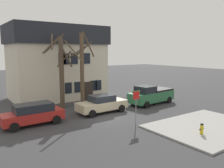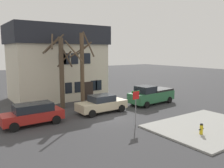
{
  "view_description": "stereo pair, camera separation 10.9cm",
  "coord_description": "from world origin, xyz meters",
  "px_view_note": "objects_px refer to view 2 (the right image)",
  "views": [
    {
      "loc": [
        -10.83,
        -15.82,
        5.62
      ],
      "look_at": [
        1.66,
        2.02,
        2.54
      ],
      "focal_mm": 37.37,
      "sensor_mm": 36.0,
      "label": 1
    },
    {
      "loc": [
        -10.74,
        -15.88,
        5.62
      ],
      "look_at": [
        1.66,
        2.02,
        2.54
      ],
      "focal_mm": 37.37,
      "sensor_mm": 36.0,
      "label": 2
    }
  ],
  "objects_px": {
    "car_beige_sedan": "(102,104)",
    "pickup_truck_green": "(151,95)",
    "fire_hydrant": "(201,129)",
    "tree_bare_near": "(61,69)",
    "building_main": "(57,62)",
    "street_sign_pole": "(136,101)",
    "bicycle_leaning": "(25,112)",
    "tree_bare_mid": "(82,67)",
    "car_red_wagon": "(33,114)"
  },
  "relations": [
    {
      "from": "fire_hydrant",
      "to": "bicycle_leaning",
      "type": "height_order",
      "value": "bicycle_leaning"
    },
    {
      "from": "building_main",
      "to": "car_beige_sedan",
      "type": "distance_m",
      "value": 9.65
    },
    {
      "from": "car_beige_sedan",
      "to": "street_sign_pole",
      "type": "height_order",
      "value": "street_sign_pole"
    },
    {
      "from": "building_main",
      "to": "tree_bare_mid",
      "type": "height_order",
      "value": "building_main"
    },
    {
      "from": "tree_bare_mid",
      "to": "fire_hydrant",
      "type": "relative_size",
      "value": 10.0
    },
    {
      "from": "fire_hydrant",
      "to": "pickup_truck_green",
      "type": "bearing_deg",
      "value": 65.68
    },
    {
      "from": "tree_bare_near",
      "to": "fire_hydrant",
      "type": "xyz_separation_m",
      "value": [
        4.55,
        -12.68,
        -3.37
      ]
    },
    {
      "from": "tree_bare_mid",
      "to": "car_beige_sedan",
      "type": "bearing_deg",
      "value": -88.11
    },
    {
      "from": "pickup_truck_green",
      "to": "street_sign_pole",
      "type": "xyz_separation_m",
      "value": [
        -6.13,
        -4.62,
        0.9
      ]
    },
    {
      "from": "tree_bare_near",
      "to": "car_beige_sedan",
      "type": "xyz_separation_m",
      "value": [
        2.3,
        -3.81,
        -3.06
      ]
    },
    {
      "from": "pickup_truck_green",
      "to": "bicycle_leaning",
      "type": "bearing_deg",
      "value": 167.39
    },
    {
      "from": "tree_bare_near",
      "to": "tree_bare_mid",
      "type": "relative_size",
      "value": 0.98
    },
    {
      "from": "tree_bare_mid",
      "to": "fire_hydrant",
      "type": "height_order",
      "value": "tree_bare_mid"
    },
    {
      "from": "car_beige_sedan",
      "to": "fire_hydrant",
      "type": "bearing_deg",
      "value": -75.77
    },
    {
      "from": "tree_bare_mid",
      "to": "bicycle_leaning",
      "type": "distance_m",
      "value": 7.09
    },
    {
      "from": "building_main",
      "to": "street_sign_pole",
      "type": "bearing_deg",
      "value": -86.96
    },
    {
      "from": "tree_bare_near",
      "to": "car_beige_sedan",
      "type": "distance_m",
      "value": 5.4
    },
    {
      "from": "pickup_truck_green",
      "to": "street_sign_pole",
      "type": "distance_m",
      "value": 7.72
    },
    {
      "from": "street_sign_pole",
      "to": "pickup_truck_green",
      "type": "bearing_deg",
      "value": 37.0
    },
    {
      "from": "pickup_truck_green",
      "to": "fire_hydrant",
      "type": "bearing_deg",
      "value": -114.32
    },
    {
      "from": "pickup_truck_green",
      "to": "tree_bare_mid",
      "type": "bearing_deg",
      "value": 150.73
    },
    {
      "from": "tree_bare_mid",
      "to": "street_sign_pole",
      "type": "xyz_separation_m",
      "value": [
        0.24,
        -8.19,
        -2.15
      ]
    },
    {
      "from": "building_main",
      "to": "car_beige_sedan",
      "type": "height_order",
      "value": "building_main"
    },
    {
      "from": "car_red_wagon",
      "to": "street_sign_pole",
      "type": "bearing_deg",
      "value": -35.53
    },
    {
      "from": "pickup_truck_green",
      "to": "fire_hydrant",
      "type": "xyz_separation_m",
      "value": [
        -4.01,
        -8.86,
        -0.47
      ]
    },
    {
      "from": "tree_bare_near",
      "to": "car_red_wagon",
      "type": "relative_size",
      "value": 1.6
    },
    {
      "from": "fire_hydrant",
      "to": "street_sign_pole",
      "type": "height_order",
      "value": "street_sign_pole"
    },
    {
      "from": "tree_bare_mid",
      "to": "car_red_wagon",
      "type": "height_order",
      "value": "tree_bare_mid"
    },
    {
      "from": "car_beige_sedan",
      "to": "pickup_truck_green",
      "type": "height_order",
      "value": "pickup_truck_green"
    },
    {
      "from": "car_red_wagon",
      "to": "fire_hydrant",
      "type": "xyz_separation_m",
      "value": [
        8.53,
        -8.82,
        -0.36
      ]
    },
    {
      "from": "tree_bare_near",
      "to": "building_main",
      "type": "bearing_deg",
      "value": 71.67
    },
    {
      "from": "building_main",
      "to": "tree_bare_near",
      "type": "bearing_deg",
      "value": -108.33
    },
    {
      "from": "tree_bare_near",
      "to": "car_beige_sedan",
      "type": "bearing_deg",
      "value": -58.92
    },
    {
      "from": "fire_hydrant",
      "to": "street_sign_pole",
      "type": "bearing_deg",
      "value": 116.56
    },
    {
      "from": "street_sign_pole",
      "to": "fire_hydrant",
      "type": "bearing_deg",
      "value": -63.44
    },
    {
      "from": "tree_bare_mid",
      "to": "fire_hydrant",
      "type": "xyz_separation_m",
      "value": [
        2.37,
        -12.43,
        -3.52
      ]
    },
    {
      "from": "bicycle_leaning",
      "to": "street_sign_pole",
      "type": "bearing_deg",
      "value": -49.7
    },
    {
      "from": "tree_bare_mid",
      "to": "street_sign_pole",
      "type": "bearing_deg",
      "value": -88.29
    },
    {
      "from": "building_main",
      "to": "street_sign_pole",
      "type": "relative_size",
      "value": 4.08
    },
    {
      "from": "fire_hydrant",
      "to": "tree_bare_near",
      "type": "bearing_deg",
      "value": 109.73
    },
    {
      "from": "tree_bare_near",
      "to": "car_red_wagon",
      "type": "height_order",
      "value": "tree_bare_near"
    },
    {
      "from": "tree_bare_mid",
      "to": "bicycle_leaning",
      "type": "relative_size",
      "value": 4.41
    },
    {
      "from": "tree_bare_mid",
      "to": "pickup_truck_green",
      "type": "xyz_separation_m",
      "value": [
        6.37,
        -3.57,
        -3.05
      ]
    },
    {
      "from": "car_beige_sedan",
      "to": "bicycle_leaning",
      "type": "relative_size",
      "value": 2.77
    },
    {
      "from": "car_red_wagon",
      "to": "pickup_truck_green",
      "type": "distance_m",
      "value": 12.54
    },
    {
      "from": "tree_bare_mid",
      "to": "tree_bare_near",
      "type": "bearing_deg",
      "value": 173.46
    },
    {
      "from": "street_sign_pole",
      "to": "bicycle_leaning",
      "type": "xyz_separation_m",
      "value": [
        -6.27,
        7.39,
        -1.51
      ]
    },
    {
      "from": "fire_hydrant",
      "to": "street_sign_pole",
      "type": "distance_m",
      "value": 4.94
    },
    {
      "from": "building_main",
      "to": "bicycle_leaning",
      "type": "height_order",
      "value": "building_main"
    },
    {
      "from": "car_red_wagon",
      "to": "street_sign_pole",
      "type": "relative_size",
      "value": 1.72
    }
  ]
}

